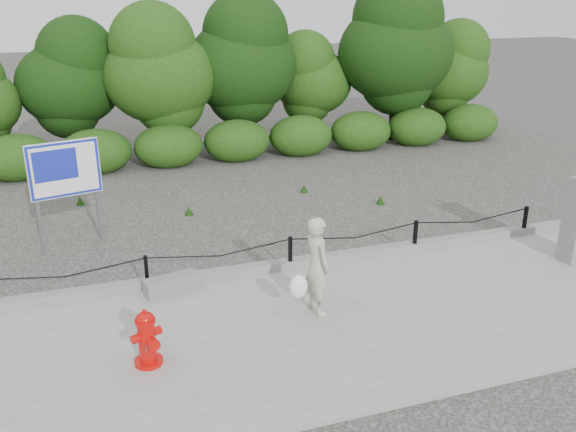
# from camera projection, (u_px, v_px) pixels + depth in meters

# --- Properties ---
(ground) EXTENTS (90.00, 90.00, 0.00)m
(ground) POSITION_uv_depth(u_px,v_px,m) (290.00, 272.00, 10.90)
(ground) COLOR #2D2B28
(ground) RESTS_ON ground
(sidewalk) EXTENTS (14.00, 4.00, 0.08)m
(sidewalk) POSITION_uv_depth(u_px,v_px,m) (333.00, 325.00, 9.11)
(sidewalk) COLOR gray
(sidewalk) RESTS_ON ground
(curb) EXTENTS (14.00, 0.22, 0.14)m
(curb) POSITION_uv_depth(u_px,v_px,m) (289.00, 263.00, 10.89)
(curb) COLOR slate
(curb) RESTS_ON sidewalk
(chain_barrier) EXTENTS (10.06, 0.06, 0.60)m
(chain_barrier) POSITION_uv_depth(u_px,v_px,m) (290.00, 249.00, 10.74)
(chain_barrier) COLOR black
(chain_barrier) RESTS_ON sidewalk
(treeline) EXTENTS (20.28, 3.72, 5.15)m
(treeline) POSITION_uv_depth(u_px,v_px,m) (219.00, 66.00, 18.08)
(treeline) COLOR black
(treeline) RESTS_ON ground
(fire_hydrant) EXTENTS (0.49, 0.49, 0.80)m
(fire_hydrant) POSITION_uv_depth(u_px,v_px,m) (147.00, 339.00, 7.97)
(fire_hydrant) COLOR #C10B07
(fire_hydrant) RESTS_ON sidewalk
(pedestrian) EXTENTS (0.72, 0.62, 1.55)m
(pedestrian) POSITION_uv_depth(u_px,v_px,m) (316.00, 267.00, 9.15)
(pedestrian) COLOR #B2AD99
(pedestrian) RESTS_ON sidewalk
(concrete_block) EXTENTS (0.92, 0.49, 0.28)m
(concrete_block) POSITION_uv_depth(u_px,v_px,m) (171.00, 285.00, 9.96)
(concrete_block) COLOR slate
(concrete_block) RESTS_ON sidewalk
(advertising_sign) EXTENTS (1.30, 0.41, 2.13)m
(advertising_sign) POSITION_uv_depth(u_px,v_px,m) (65.00, 174.00, 11.41)
(advertising_sign) COLOR slate
(advertising_sign) RESTS_ON ground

